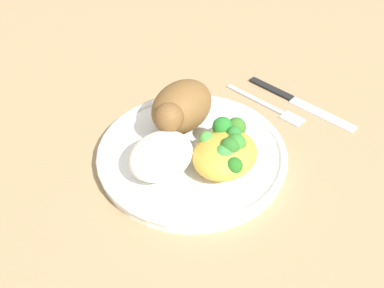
{
  "coord_description": "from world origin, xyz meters",
  "views": [
    {
      "loc": [
        0.38,
        0.28,
        0.46
      ],
      "look_at": [
        0.0,
        0.0,
        0.03
      ],
      "focal_mm": 45.49,
      "sensor_mm": 36.0,
      "label": 1
    }
  ],
  "objects_px": {
    "roasted_chicken": "(181,108)",
    "mac_cheese_with_broccoli": "(227,149)",
    "rice_pile": "(161,156)",
    "fork": "(268,105)",
    "knife": "(291,98)",
    "plate": "(192,155)"
  },
  "relations": [
    {
      "from": "mac_cheese_with_broccoli",
      "to": "fork",
      "type": "height_order",
      "value": "mac_cheese_with_broccoli"
    },
    {
      "from": "rice_pile",
      "to": "fork",
      "type": "distance_m",
      "value": 0.22
    },
    {
      "from": "roasted_chicken",
      "to": "knife",
      "type": "height_order",
      "value": "roasted_chicken"
    },
    {
      "from": "rice_pile",
      "to": "mac_cheese_with_broccoli",
      "type": "distance_m",
      "value": 0.08
    },
    {
      "from": "mac_cheese_with_broccoli",
      "to": "knife",
      "type": "xyz_separation_m",
      "value": [
        -0.2,
        -0.01,
        -0.04
      ]
    },
    {
      "from": "knife",
      "to": "mac_cheese_with_broccoli",
      "type": "bearing_deg",
      "value": 2.1
    },
    {
      "from": "rice_pile",
      "to": "knife",
      "type": "xyz_separation_m",
      "value": [
        -0.25,
        0.06,
        -0.04
      ]
    },
    {
      "from": "plate",
      "to": "rice_pile",
      "type": "bearing_deg",
      "value": -12.31
    },
    {
      "from": "roasted_chicken",
      "to": "fork",
      "type": "xyz_separation_m",
      "value": [
        -0.14,
        0.06,
        -0.05
      ]
    },
    {
      "from": "roasted_chicken",
      "to": "knife",
      "type": "distance_m",
      "value": 0.2
    },
    {
      "from": "plate",
      "to": "roasted_chicken",
      "type": "bearing_deg",
      "value": -124.72
    },
    {
      "from": "roasted_chicken",
      "to": "fork",
      "type": "bearing_deg",
      "value": 155.39
    },
    {
      "from": "plate",
      "to": "mac_cheese_with_broccoli",
      "type": "height_order",
      "value": "mac_cheese_with_broccoli"
    },
    {
      "from": "roasted_chicken",
      "to": "mac_cheese_with_broccoli",
      "type": "height_order",
      "value": "roasted_chicken"
    },
    {
      "from": "plate",
      "to": "mac_cheese_with_broccoli",
      "type": "bearing_deg",
      "value": 96.73
    },
    {
      "from": "mac_cheese_with_broccoli",
      "to": "plate",
      "type": "bearing_deg",
      "value": -83.27
    },
    {
      "from": "roasted_chicken",
      "to": "mac_cheese_with_broccoli",
      "type": "xyz_separation_m",
      "value": [
        0.02,
        0.09,
        -0.01
      ]
    },
    {
      "from": "knife",
      "to": "roasted_chicken",
      "type": "bearing_deg",
      "value": -25.36
    },
    {
      "from": "plate",
      "to": "fork",
      "type": "distance_m",
      "value": 0.17
    },
    {
      "from": "roasted_chicken",
      "to": "mac_cheese_with_broccoli",
      "type": "bearing_deg",
      "value": 76.73
    },
    {
      "from": "mac_cheese_with_broccoli",
      "to": "fork",
      "type": "xyz_separation_m",
      "value": [
        -0.16,
        -0.03,
        -0.04
      ]
    },
    {
      "from": "plate",
      "to": "rice_pile",
      "type": "height_order",
      "value": "rice_pile"
    }
  ]
}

